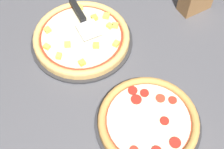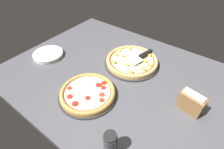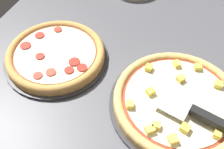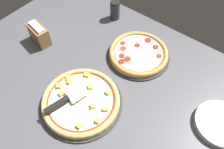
{
  "view_description": "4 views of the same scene",
  "coord_description": "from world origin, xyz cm",
  "px_view_note": "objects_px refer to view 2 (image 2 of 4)",
  "views": [
    {
      "loc": [
        42.66,
        49.27,
        91.93
      ],
      "look_at": [
        5.23,
        4.48,
        3.0
      ],
      "focal_mm": 50.0,
      "sensor_mm": 36.0,
      "label": 1
    },
    {
      "loc": [
        -44.51,
        70.58,
        76.76
      ],
      "look_at": [
        5.23,
        4.48,
        3.0
      ],
      "focal_mm": 28.0,
      "sensor_mm": 36.0,
      "label": 2
    },
    {
      "loc": [
        -42.26,
        -13.4,
        62.76
      ],
      "look_at": [
        5.23,
        4.48,
        3.0
      ],
      "focal_mm": 42.0,
      "sensor_mm": 36.0,
      "label": 3
    },
    {
      "loc": [
        44.65,
        -45.44,
        91.01
      ],
      "look_at": [
        5.23,
        4.48,
        3.0
      ],
      "focal_mm": 35.0,
      "sensor_mm": 36.0,
      "label": 4
    }
  ],
  "objects_px": {
    "plate_stack": "(48,55)",
    "parmesan_shaker": "(110,143)",
    "napkin_holder": "(191,102)",
    "serving_spatula": "(143,55)",
    "pizza_front": "(132,61)",
    "pizza_back": "(88,92)"
  },
  "relations": [
    {
      "from": "plate_stack",
      "to": "parmesan_shaker",
      "type": "bearing_deg",
      "value": 160.43
    },
    {
      "from": "napkin_holder",
      "to": "serving_spatula",
      "type": "bearing_deg",
      "value": -28.58
    },
    {
      "from": "pizza_front",
      "to": "napkin_holder",
      "type": "relative_size",
      "value": 2.63
    },
    {
      "from": "serving_spatula",
      "to": "pizza_front",
      "type": "bearing_deg",
      "value": 55.3
    },
    {
      "from": "plate_stack",
      "to": "serving_spatula",
      "type": "bearing_deg",
      "value": -148.44
    },
    {
      "from": "plate_stack",
      "to": "pizza_front",
      "type": "bearing_deg",
      "value": -151.56
    },
    {
      "from": "plate_stack",
      "to": "napkin_holder",
      "type": "relative_size",
      "value": 1.59
    },
    {
      "from": "pizza_front",
      "to": "serving_spatula",
      "type": "xyz_separation_m",
      "value": [
        -0.05,
        -0.07,
        0.03
      ]
    },
    {
      "from": "pizza_front",
      "to": "serving_spatula",
      "type": "height_order",
      "value": "serving_spatula"
    },
    {
      "from": "pizza_back",
      "to": "napkin_holder",
      "type": "xyz_separation_m",
      "value": [
        -0.5,
        -0.25,
        0.03
      ]
    },
    {
      "from": "pizza_front",
      "to": "pizza_back",
      "type": "distance_m",
      "value": 0.41
    },
    {
      "from": "serving_spatula",
      "to": "parmesan_shaker",
      "type": "height_order",
      "value": "parmesan_shaker"
    },
    {
      "from": "parmesan_shaker",
      "to": "napkin_holder",
      "type": "relative_size",
      "value": 0.86
    },
    {
      "from": "parmesan_shaker",
      "to": "napkin_holder",
      "type": "xyz_separation_m",
      "value": [
        -0.2,
        -0.43,
        -0.0
      ]
    },
    {
      "from": "plate_stack",
      "to": "pizza_back",
      "type": "bearing_deg",
      "value": 167.63
    },
    {
      "from": "serving_spatula",
      "to": "napkin_holder",
      "type": "distance_m",
      "value": 0.46
    },
    {
      "from": "plate_stack",
      "to": "napkin_holder",
      "type": "distance_m",
      "value": 1.01
    },
    {
      "from": "pizza_front",
      "to": "serving_spatula",
      "type": "relative_size",
      "value": 1.7
    },
    {
      "from": "pizza_back",
      "to": "parmesan_shaker",
      "type": "relative_size",
      "value": 2.69
    },
    {
      "from": "napkin_holder",
      "to": "pizza_front",
      "type": "bearing_deg",
      "value": -18.56
    },
    {
      "from": "pizza_front",
      "to": "parmesan_shaker",
      "type": "xyz_separation_m",
      "value": [
        -0.25,
        0.58,
        0.03
      ]
    },
    {
      "from": "serving_spatula",
      "to": "napkin_holder",
      "type": "bearing_deg",
      "value": 151.42
    }
  ]
}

